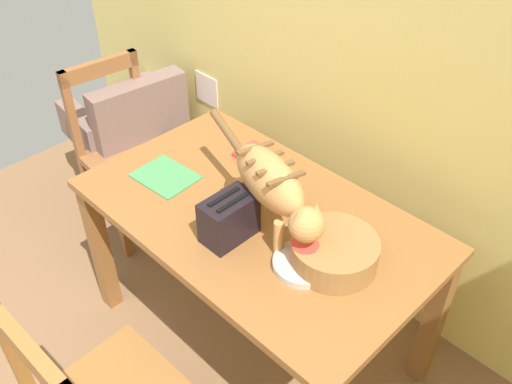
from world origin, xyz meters
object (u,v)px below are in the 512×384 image
coffee_mug (305,253)px  magazine (166,176)px  wooden_chair_far (126,153)px  saucer_bowl (304,264)px  wicker_armchair (130,147)px  cat (273,185)px  toaster (229,218)px  dining_table (256,230)px  wicker_basket (334,252)px  book_stack (256,155)px

coffee_mug → magazine: size_ratio=0.54×
coffee_mug → wooden_chair_far: size_ratio=0.14×
saucer_bowl → wicker_armchair: bearing=167.6°
cat → saucer_bowl: cat is taller
cat → toaster: bearing=-19.2°
wooden_chair_far → coffee_mug: bearing=88.0°
cat → saucer_bowl: bearing=90.0°
wooden_chair_far → dining_table: bearing=90.3°
magazine → wicker_armchair: 1.12m
wicker_basket → toaster: bearing=-155.1°
book_stack → wicker_basket: wicker_basket is taller
dining_table → cat: size_ratio=1.95×
saucer_bowl → wicker_armchair: saucer_bowl is taller
saucer_bowl → wicker_basket: wicker_basket is taller
toaster → cat: bearing=55.8°
saucer_bowl → magazine: saucer_bowl is taller
magazine → wicker_basket: bearing=3.5°
cat → wicker_armchair: (-1.47, 0.31, -0.69)m
dining_table → book_stack: 0.38m
wicker_basket → dining_table: bearing=-179.8°
magazine → wicker_basket: wicker_basket is taller
book_stack → wicker_armchair: book_stack is taller
saucer_bowl → toaster: toaster is taller
saucer_bowl → toaster: (-0.29, -0.08, 0.07)m
toaster → book_stack: bearing=124.1°
book_stack → toaster: size_ratio=0.90×
coffee_mug → wicker_armchair: bearing=167.6°
saucer_bowl → wicker_basket: (0.06, 0.09, 0.04)m
saucer_bowl → coffee_mug: coffee_mug is taller
wooden_chair_far → saucer_bowl: bearing=88.0°
magazine → wicker_basket: 0.81m
wicker_basket → toaster: toaster is taller
magazine → toaster: (0.45, -0.05, 0.08)m
saucer_bowl → book_stack: book_stack is taller
cat → wooden_chair_far: size_ratio=0.76×
saucer_bowl → wooden_chair_far: size_ratio=0.23×
cat → book_stack: 0.51m
cat → toaster: size_ratio=3.54×
dining_table → saucer_bowl: 0.34m
cat → book_stack: bearing=-112.5°
coffee_mug → dining_table: bearing=165.2°
coffee_mug → wicker_armchair: size_ratio=0.17×
saucer_bowl → wicker_armchair: 1.78m
dining_table → wooden_chair_far: wooden_chair_far is taller
wooden_chair_far → wicker_armchair: 0.38m
cat → wooden_chair_far: 1.30m
coffee_mug → book_stack: size_ratio=0.74×
toaster → wooden_chair_far: 1.19m
cat → wicker_basket: size_ratio=2.35×
dining_table → coffee_mug: 0.36m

